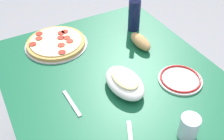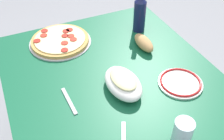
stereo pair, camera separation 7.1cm
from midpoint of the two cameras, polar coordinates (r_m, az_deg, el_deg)
dining_table at (r=1.39m, az=-1.47°, el=-4.74°), size 1.12×1.00×0.73m
pepperoni_pizza at (r=1.53m, az=-13.08°, el=5.62°), size 0.35×0.35×0.03m
baked_pasta_dish at (r=1.21m, az=1.02°, el=-2.52°), size 0.24×0.15×0.08m
wine_bottle at (r=1.58m, az=3.47°, el=12.13°), size 0.07×0.07×0.28m
water_glass at (r=1.07m, az=14.13°, el=-11.71°), size 0.08×0.08×0.10m
side_plate_near at (r=1.31m, az=12.79°, el=-1.94°), size 0.21×0.21×0.02m
bread_loaf at (r=1.48m, az=4.69°, el=6.03°), size 0.17×0.07×0.06m
fork_left at (r=1.19m, az=-10.26°, el=-6.97°), size 0.17×0.02×0.00m
fork_right at (r=1.06m, az=2.00°, el=-14.50°), size 0.16×0.09×0.00m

